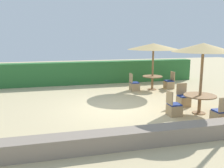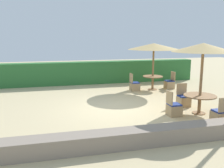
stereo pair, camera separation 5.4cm
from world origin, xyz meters
TOP-DOWN VIEW (x-y plane):
  - ground_plane at (0.00, 0.00)m, footprint 40.00×40.00m
  - hedge_row at (0.00, 5.57)m, footprint 13.00×0.70m
  - stone_border at (0.00, -3.42)m, footprint 10.00×0.56m
  - parasol_back_right at (2.88, 3.01)m, footprint 2.74×2.74m
  - round_table_back_right at (2.88, 3.01)m, footprint 1.07×1.07m
  - patio_chair_back_right_east at (3.91, 3.06)m, footprint 0.46×0.46m
  - patio_chair_back_right_west at (1.85, 3.03)m, footprint 0.46×0.46m
  - parasol_front_right at (2.90, -1.35)m, footprint 2.27×2.27m
  - round_table_front_right at (2.90, -1.35)m, footprint 1.19×1.19m
  - patio_chair_front_right_north at (2.84, -0.30)m, footprint 0.46×0.46m
  - patio_chair_front_right_west at (1.83, -1.36)m, footprint 0.46×0.46m
  - patio_chair_front_right_south at (2.95, -2.47)m, footprint 0.46×0.46m

SIDE VIEW (x-z plane):
  - ground_plane at x=0.00m, z-range 0.00..0.00m
  - stone_border at x=0.00m, z-range 0.00..0.45m
  - patio_chair_back_right_east at x=3.91m, z-range -0.20..0.73m
  - patio_chair_back_right_west at x=1.85m, z-range -0.20..0.73m
  - patio_chair_front_right_north at x=2.84m, z-range -0.20..0.73m
  - patio_chair_front_right_west at x=1.83m, z-range -0.20..0.73m
  - patio_chair_front_right_south at x=2.95m, z-range -0.20..0.73m
  - round_table_front_right at x=2.90m, z-range 0.22..0.93m
  - round_table_back_right at x=2.88m, z-range 0.21..0.96m
  - hedge_row at x=0.00m, z-range 0.00..1.34m
  - parasol_back_right at x=2.88m, z-range 1.07..3.56m
  - parasol_front_right at x=2.90m, z-range 1.14..3.77m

